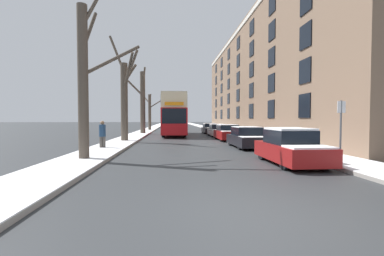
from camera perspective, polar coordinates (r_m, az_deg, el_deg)
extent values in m
plane|color=#303335|center=(5.55, 13.24, -17.91)|extent=(320.00, 320.00, 0.00)
cube|color=gray|center=(58.14, -8.37, 0.17)|extent=(2.32, 130.00, 0.13)
cube|color=white|center=(58.14, -8.37, 0.25)|extent=(2.30, 130.00, 0.03)
cube|color=gray|center=(58.45, 2.67, 0.20)|extent=(2.32, 130.00, 0.13)
cube|color=white|center=(58.45, 2.67, 0.28)|extent=(2.30, 130.00, 0.03)
cube|color=#7A604C|center=(34.93, 17.53, 10.01)|extent=(9.00, 43.64, 13.63)
cube|color=black|center=(17.74, 23.71, 4.54)|extent=(0.08, 1.40, 1.53)
cube|color=black|center=(22.73, 17.16, 4.02)|extent=(0.08, 1.40, 1.53)
cube|color=black|center=(27.90, 13.01, 3.67)|extent=(0.08, 1.40, 1.53)
cube|color=black|center=(33.17, 10.17, 3.41)|extent=(0.08, 1.40, 1.53)
cube|color=black|center=(38.51, 8.11, 3.22)|extent=(0.08, 1.40, 1.53)
cube|color=black|center=(43.88, 6.55, 3.07)|extent=(0.08, 1.40, 1.53)
cube|color=black|center=(49.27, 5.34, 2.96)|extent=(0.08, 1.40, 1.53)
cube|color=black|center=(17.98, 23.81, 11.50)|extent=(0.08, 1.40, 1.53)
cube|color=black|center=(22.91, 17.22, 9.48)|extent=(0.08, 1.40, 1.53)
cube|color=black|center=(28.05, 13.04, 8.12)|extent=(0.08, 1.40, 1.53)
cube|color=black|center=(33.30, 10.19, 7.17)|extent=(0.08, 1.40, 1.53)
cube|color=black|center=(38.61, 8.12, 6.46)|extent=(0.08, 1.40, 1.53)
cube|color=black|center=(43.97, 6.56, 5.92)|extent=(0.08, 1.40, 1.53)
cube|color=black|center=(49.36, 5.35, 5.49)|extent=(0.08, 1.40, 1.53)
cube|color=black|center=(18.47, 23.91, 18.19)|extent=(0.08, 1.40, 1.53)
cube|color=black|center=(23.30, 17.28, 14.81)|extent=(0.08, 1.40, 1.53)
cube|color=black|center=(28.37, 13.08, 12.51)|extent=(0.08, 1.40, 1.53)
cube|color=black|center=(33.57, 10.21, 10.88)|extent=(0.08, 1.40, 1.53)
cube|color=black|center=(38.85, 8.14, 9.67)|extent=(0.08, 1.40, 1.53)
cube|color=black|center=(44.18, 6.58, 8.74)|extent=(0.08, 1.40, 1.53)
cube|color=black|center=(49.54, 5.35, 8.01)|extent=(0.08, 1.40, 1.53)
cube|color=black|center=(19.20, 24.01, 24.44)|extent=(0.08, 1.40, 1.53)
cube|color=black|center=(23.88, 17.33, 19.92)|extent=(0.08, 1.40, 1.53)
cube|color=black|center=(28.85, 13.11, 16.77)|extent=(0.08, 1.40, 1.53)
cube|color=black|center=(33.97, 10.24, 14.51)|extent=(0.08, 1.40, 1.53)
cube|color=black|center=(39.20, 8.16, 12.83)|extent=(0.08, 1.40, 1.53)
cube|color=black|center=(44.49, 6.59, 11.53)|extent=(0.08, 1.40, 1.53)
cube|color=black|center=(49.82, 5.36, 10.51)|extent=(0.08, 1.40, 1.53)
cube|color=black|center=(24.64, 17.39, 24.74)|extent=(0.08, 1.40, 1.53)
cube|color=black|center=(29.48, 13.15, 20.87)|extent=(0.08, 1.40, 1.53)
cube|color=black|center=(34.51, 10.26, 18.05)|extent=(0.08, 1.40, 1.53)
cube|color=black|center=(39.67, 8.17, 15.92)|extent=(0.08, 1.40, 1.53)
cube|color=black|center=(44.90, 6.60, 14.28)|extent=(0.08, 1.40, 1.53)
cube|color=black|center=(50.19, 5.37, 12.97)|extent=(0.08, 1.40, 1.53)
cube|color=beige|center=(35.01, 10.26, 20.66)|extent=(0.12, 42.77, 0.44)
cylinder|color=#4C4238|center=(12.40, -23.06, 9.03)|extent=(0.44, 0.44, 6.88)
cylinder|color=#4C4238|center=(13.13, -17.19, 14.31)|extent=(2.37, 1.87, 1.87)
cylinder|color=#4C4238|center=(13.31, -21.86, 19.33)|extent=(0.50, 1.12, 2.06)
cylinder|color=#4C4238|center=(21.56, -14.82, 5.41)|extent=(0.56, 0.56, 6.40)
cylinder|color=#4C4238|center=(22.75, -16.36, 15.53)|extent=(1.55, 1.20, 3.19)
cylinder|color=#4C4238|center=(20.93, -14.00, 12.16)|extent=(1.20, 1.94, 2.61)
cylinder|color=#4C4238|center=(21.32, -13.66, 11.60)|extent=(1.29, 1.09, 1.44)
cylinder|color=#4C4238|center=(20.81, -13.54, 12.55)|extent=(1.57, 2.17, 2.60)
cylinder|color=#4C4238|center=(32.38, -10.89, 5.46)|extent=(0.62, 0.62, 7.73)
cylinder|color=#4C4238|center=(32.29, -13.08, 9.21)|extent=(2.54, 1.14, 2.51)
cylinder|color=#4C4238|center=(32.20, -10.67, 11.10)|extent=(0.68, 1.27, 2.24)
cylinder|color=#4C4238|center=(33.18, -10.90, 8.53)|extent=(0.36, 1.46, 1.73)
cylinder|color=#4C4238|center=(42.04, -9.39, 3.38)|extent=(0.48, 0.48, 5.86)
cylinder|color=#4C4238|center=(41.85, -7.50, 5.69)|extent=(2.91, 0.50, 1.88)
cylinder|color=#4C4238|center=(42.57, -10.05, 6.21)|extent=(1.21, 0.96, 1.31)
cylinder|color=#4C4238|center=(42.62, -9.27, 6.28)|extent=(0.31, 1.12, 1.95)
cube|color=red|center=(29.97, -4.06, 1.56)|extent=(2.57, 11.32, 2.65)
cube|color=beige|center=(30.02, -4.07, 5.46)|extent=(2.51, 11.10, 1.43)
cube|color=beige|center=(30.08, -4.08, 6.94)|extent=(2.51, 11.10, 0.12)
cube|color=black|center=(29.97, -4.06, 2.55)|extent=(2.60, 9.97, 1.38)
cube|color=black|center=(30.03, -4.07, 5.60)|extent=(2.60, 9.97, 1.09)
cube|color=black|center=(24.33, -3.98, 2.68)|extent=(2.31, 0.06, 1.45)
cube|color=orange|center=(24.36, -3.99, 5.43)|extent=(1.80, 0.05, 0.32)
cylinder|color=black|center=(26.62, -6.41, -0.99)|extent=(0.30, 1.01, 1.01)
cylinder|color=black|center=(26.64, -1.62, -0.98)|extent=(0.30, 1.01, 1.01)
cylinder|color=black|center=(33.18, -6.01, -0.40)|extent=(0.30, 1.01, 1.01)
cylinder|color=black|center=(33.19, -2.17, -0.39)|extent=(0.30, 1.01, 1.01)
cube|color=maroon|center=(11.55, 21.08, -5.02)|extent=(1.80, 4.01, 0.67)
cube|color=black|center=(11.64, 20.78, -1.85)|extent=(1.55, 2.00, 0.59)
cube|color=white|center=(11.62, 20.80, -0.18)|extent=(1.51, 1.90, 0.09)
cube|color=white|center=(10.26, 24.53, -3.87)|extent=(1.62, 1.05, 0.07)
cylinder|color=black|center=(10.17, 19.95, -6.98)|extent=(0.20, 0.64, 0.64)
cylinder|color=black|center=(10.91, 27.58, -6.48)|extent=(0.20, 0.64, 0.64)
cylinder|color=black|center=(12.37, 15.34, -5.34)|extent=(0.20, 0.64, 0.64)
cylinder|color=black|center=(12.99, 21.94, -5.07)|extent=(0.20, 0.64, 0.64)
cube|color=black|center=(17.40, 12.14, -2.67)|extent=(1.86, 4.27, 0.63)
cube|color=black|center=(17.53, 11.99, -0.72)|extent=(1.60, 2.13, 0.54)
cube|color=white|center=(17.52, 12.00, 0.24)|extent=(1.56, 2.03, 0.04)
cube|color=white|center=(15.94, 13.70, -1.92)|extent=(1.67, 1.11, 0.03)
cylinder|color=black|center=(15.97, 10.62, -3.70)|extent=(0.20, 0.62, 0.62)
cylinder|color=black|center=(16.47, 16.15, -3.57)|extent=(0.20, 0.62, 0.62)
cylinder|color=black|center=(18.44, 8.55, -2.93)|extent=(0.20, 0.62, 0.62)
cylinder|color=black|center=(18.88, 13.41, -2.85)|extent=(0.20, 0.62, 0.62)
cube|color=maroon|center=(23.13, 7.95, -1.44)|extent=(1.89, 4.31, 0.68)
cube|color=black|center=(23.27, 7.87, 0.04)|extent=(1.63, 2.15, 0.49)
cube|color=white|center=(23.27, 7.87, 0.72)|extent=(1.59, 2.05, 0.06)
cube|color=white|center=(21.63, 8.82, -0.71)|extent=(1.70, 1.12, 0.05)
cylinder|color=black|center=(21.71, 6.53, -2.16)|extent=(0.20, 0.64, 0.64)
cylinder|color=black|center=(22.09, 10.79, -2.12)|extent=(0.20, 0.64, 0.64)
cylinder|color=black|center=(24.25, 5.37, -1.73)|extent=(0.20, 0.64, 0.64)
cylinder|color=black|center=(24.59, 9.21, -1.69)|extent=(0.20, 0.64, 0.64)
cube|color=silver|center=(28.19, 5.71, -0.93)|extent=(1.74, 4.15, 0.57)
cube|color=black|center=(28.33, 5.65, 0.22)|extent=(1.49, 2.07, 0.55)
cube|color=white|center=(28.33, 5.65, 0.84)|extent=(1.46, 1.97, 0.07)
cube|color=white|center=(26.73, 6.26, -0.42)|extent=(1.56, 1.08, 0.06)
cylinder|color=black|center=(26.85, 4.58, -1.33)|extent=(0.20, 0.67, 0.67)
cylinder|color=black|center=(27.13, 7.74, -1.31)|extent=(0.20, 0.67, 0.67)
cylinder|color=black|center=(29.31, 3.82, -1.05)|extent=(0.20, 0.67, 0.67)
cylinder|color=black|center=(29.56, 6.73, -1.03)|extent=(0.20, 0.67, 0.67)
cube|color=black|center=(33.99, 3.96, -0.42)|extent=(1.82, 4.35, 0.58)
cube|color=black|center=(34.14, 3.92, 0.53)|extent=(1.57, 2.17, 0.53)
cube|color=white|center=(34.14, 3.93, 1.03)|extent=(1.53, 2.06, 0.07)
cube|color=white|center=(32.45, 4.36, 0.03)|extent=(1.64, 1.13, 0.06)
cylinder|color=black|center=(32.60, 2.90, -0.77)|extent=(0.20, 0.63, 0.63)
cylinder|color=black|center=(32.84, 5.68, -0.76)|extent=(0.20, 0.63, 0.63)
cylinder|color=black|center=(35.18, 2.36, -0.57)|extent=(0.20, 0.63, 0.63)
cylinder|color=black|center=(35.41, 4.94, -0.56)|extent=(0.20, 0.63, 0.63)
cylinder|color=#4C4742|center=(16.57, -19.57, -3.22)|extent=(0.18, 0.18, 0.83)
cylinder|color=#4C4742|center=(16.57, -18.96, -3.21)|extent=(0.18, 0.18, 0.83)
cylinder|color=navy|center=(16.52, -19.30, -0.54)|extent=(0.39, 0.39, 0.72)
sphere|color=#8C6647|center=(16.51, -19.32, 1.11)|extent=(0.23, 0.23, 0.23)
cylinder|color=#4C4F54|center=(11.20, 30.12, -1.30)|extent=(0.07, 0.07, 2.59)
cube|color=silver|center=(11.17, 30.27, 4.05)|extent=(0.32, 0.02, 0.44)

